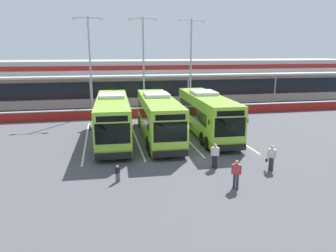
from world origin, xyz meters
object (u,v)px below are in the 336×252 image
Objects in this scene: pedestrian_near_bin at (215,155)px; lamp_post_west at (90,60)px; coach_bus_leftmost at (113,119)px; lamp_post_centre at (144,60)px; lamp_post_east at (191,60)px; pedestrian_child at (118,173)px; coach_bus_left_centre at (158,118)px; pedestrian_with_handbag at (271,157)px; pedestrian_in_dark_coat at (236,173)px; coach_bus_centre at (206,115)px.

lamp_post_west reaches higher than pedestrian_near_bin.
coach_bus_leftmost is 1.11× the size of lamp_post_centre.
lamp_post_east is at bearing 5.51° from lamp_post_centre.
lamp_post_west reaches higher than coach_bus_leftmost.
lamp_post_centre is (5.98, -0.42, 0.00)m from lamp_post_west.
lamp_post_east is at bearing 63.93° from pedestrian_child.
coach_bus_left_centre is 1.11× the size of lamp_post_east.
pedestrian_with_handbag is 0.15× the size of lamp_post_west.
pedestrian_in_dark_coat is 3.20m from pedestrian_near_bin.
lamp_post_west is at bearing -179.32° from lamp_post_east.
pedestrian_near_bin is 21.43m from lamp_post_west.
lamp_post_east reaches higher than pedestrian_child.
lamp_post_centre and lamp_post_east have the same top height.
lamp_post_centre reaches higher than coach_bus_leftmost.
lamp_post_centre is at bearing 105.37° from pedestrian_with_handbag.
coach_bus_leftmost is at bearing 89.40° from pedestrian_child.
coach_bus_left_centre is 9.76m from pedestrian_child.
coach_bus_leftmost is at bearing 135.69° from pedestrian_with_handbag.
lamp_post_west is at bearing 100.18° from coach_bus_leftmost.
coach_bus_leftmost is at bearing -79.82° from lamp_post_west.
pedestrian_near_bin is 19.56m from lamp_post_centre.
pedestrian_near_bin is 20.32m from lamp_post_east.
pedestrian_in_dark_coat is (-2.07, -11.54, -0.91)m from coach_bus_centre.
lamp_post_west is at bearing 110.06° from pedestrian_in_dark_coat.
coach_bus_left_centre is at bearing 122.23° from pedestrian_with_handbag.
coach_bus_centre is at bearing -46.49° from lamp_post_west.
coach_bus_leftmost is 15.46m from lamp_post_east.
lamp_post_west is at bearing 119.51° from pedestrian_with_handbag.
coach_bus_left_centre is 12.18× the size of pedestrian_child.
pedestrian_near_bin is at bearing -100.83° from lamp_post_east.
lamp_post_centre reaches higher than coach_bus_left_centre.
lamp_post_east reaches higher than coach_bus_centre.
pedestrian_child is at bearing -131.83° from coach_bus_centre.
pedestrian_near_bin is 0.15× the size of lamp_post_centre.
pedestrian_in_dark_coat and pedestrian_near_bin have the same top height.
lamp_post_west is at bearing 95.31° from pedestrian_child.
pedestrian_in_dark_coat is at bearing -77.94° from coach_bus_left_centre.
pedestrian_with_handbag is (5.64, -8.94, -0.93)m from coach_bus_left_centre.
lamp_post_centre is (-4.23, 10.34, 4.50)m from coach_bus_centre.
pedestrian_child is at bearing -170.94° from pedestrian_near_bin.
coach_bus_left_centre is 11.71m from lamp_post_centre.
coach_bus_leftmost is 12.13m from lamp_post_centre.
lamp_post_east is at bearing 79.17° from pedestrian_near_bin.
pedestrian_in_dark_coat is 0.15× the size of lamp_post_west.
pedestrian_with_handbag is (1.20, -9.40, -0.93)m from coach_bus_centre.
lamp_post_east is (5.78, 0.56, 0.00)m from lamp_post_centre.
coach_bus_centre is at bearing -98.08° from lamp_post_east.
pedestrian_in_dark_coat is 24.34m from lamp_post_west.
pedestrian_near_bin is (2.30, -7.87, -0.91)m from coach_bus_left_centre.
lamp_post_centre is (4.02, 10.52, 4.50)m from coach_bus_leftmost.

